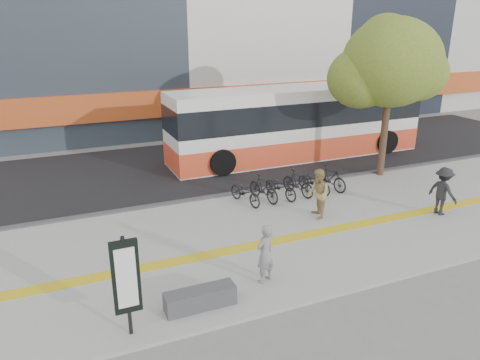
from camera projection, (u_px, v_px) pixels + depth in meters
name	position (u px, v px, depth m)	size (l,w,h in m)	color
ground	(278.00, 263.00, 12.36)	(120.00, 120.00, 0.00)	slate
sidewalk	(255.00, 238.00, 13.65)	(40.00, 7.00, 0.08)	gray
tactile_strip	(262.00, 244.00, 13.20)	(40.00, 0.45, 0.01)	gold
street	(182.00, 167.00, 20.16)	(40.00, 8.00, 0.06)	black
curb	(214.00, 197.00, 16.67)	(40.00, 0.25, 0.14)	#353538
bench	(200.00, 298.00, 10.26)	(1.60, 0.45, 0.45)	#353538
signboard	(126.00, 279.00, 9.04)	(0.55, 0.10, 2.20)	black
street_tree	(389.00, 64.00, 17.71)	(4.40, 3.80, 6.31)	#3D2A1B
bus	(297.00, 124.00, 21.22)	(12.04, 2.86, 3.21)	silver
bicycle_row	(289.00, 185.00, 16.59)	(4.35, 1.69, 0.93)	black
seated_woman	(265.00, 254.00, 11.11)	(0.55, 0.36, 1.50)	black
pedestrian_tan	(318.00, 194.00, 14.71)	(0.79, 0.61, 1.62)	#9F8952
pedestrian_dark	(443.00, 191.00, 14.99)	(1.03, 0.59, 1.60)	black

